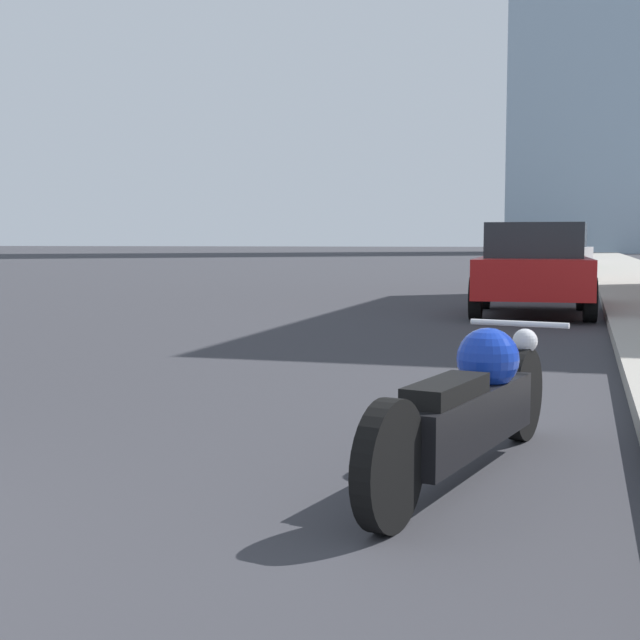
% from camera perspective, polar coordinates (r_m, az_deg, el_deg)
% --- Properties ---
extents(sidewalk, '(2.91, 240.00, 0.15)m').
position_cam_1_polar(sidewalk, '(41.72, 18.99, 3.15)').
color(sidewalk, '#9E998E').
rests_on(sidewalk, ground_plane).
extents(motorcycle, '(0.83, 2.61, 0.78)m').
position_cam_1_polar(motorcycle, '(4.91, 9.70, -5.42)').
color(motorcycle, black).
rests_on(motorcycle, ground_plane).
extents(parked_car_red, '(2.13, 4.06, 1.58)m').
position_cam_1_polar(parked_car_red, '(15.77, 13.48, 3.26)').
color(parked_car_red, red).
rests_on(parked_car_red, ground_plane).
extents(parked_car_silver, '(2.13, 4.22, 1.81)m').
position_cam_1_polar(parked_car_silver, '(27.39, 14.96, 4.11)').
color(parked_car_silver, '#BCBCC1').
rests_on(parked_car_silver, ground_plane).
extents(parked_car_green, '(2.03, 4.42, 1.80)m').
position_cam_1_polar(parked_car_green, '(40.11, 15.11, 4.35)').
color(parked_car_green, '#1E6B33').
rests_on(parked_car_green, ground_plane).
extents(parked_car_white, '(2.21, 4.56, 1.51)m').
position_cam_1_polar(parked_car_white, '(51.50, 15.57, 4.32)').
color(parked_car_white, silver).
rests_on(parked_car_white, ground_plane).
extents(parked_car_blue, '(2.15, 4.01, 1.79)m').
position_cam_1_polar(parked_car_blue, '(62.82, 15.67, 4.53)').
color(parked_car_blue, '#1E3899').
rests_on(parked_car_blue, ground_plane).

